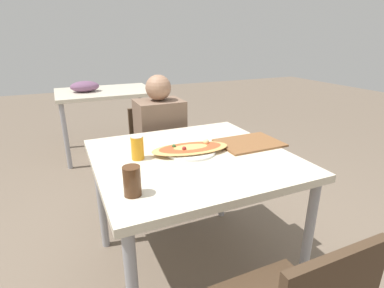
{
  "coord_description": "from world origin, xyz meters",
  "views": [
    {
      "loc": [
        -0.62,
        -1.37,
        1.38
      ],
      "look_at": [
        0.0,
        0.01,
        0.83
      ],
      "focal_mm": 28.0,
      "sensor_mm": 36.0,
      "label": 1
    }
  ],
  "objects": [
    {
      "name": "drink_glass",
      "position": [
        -0.4,
        -0.29,
        0.83
      ],
      "size": [
        0.07,
        0.07,
        0.13
      ],
      "color": "#4C2D19",
      "rests_on": "dining_table"
    },
    {
      "name": "background_table",
      "position": [
        -0.15,
        2.27,
        0.71
      ],
      "size": [
        1.1,
        0.8,
        0.89
      ],
      "color": "beige",
      "rests_on": "ground_plane"
    },
    {
      "name": "dining_table",
      "position": [
        0.0,
        0.0,
        0.69
      ],
      "size": [
        1.03,
        1.0,
        0.77
      ],
      "color": "beige",
      "rests_on": "ground_plane"
    },
    {
      "name": "person_seated",
      "position": [
        0.06,
        0.71,
        0.65
      ],
      "size": [
        0.35,
        0.29,
        1.11
      ],
      "rotation": [
        0.0,
        0.0,
        3.14
      ],
      "color": "#2D2D38",
      "rests_on": "ground_plane"
    },
    {
      "name": "serving_tray",
      "position": [
        0.39,
        0.02,
        0.77
      ],
      "size": [
        0.37,
        0.27,
        0.01
      ],
      "color": "brown",
      "rests_on": "dining_table"
    },
    {
      "name": "pizza_main",
      "position": [
        0.01,
        0.04,
        0.79
      ],
      "size": [
        0.45,
        0.28,
        0.06
      ],
      "color": "white",
      "rests_on": "dining_table"
    },
    {
      "name": "ground_plane",
      "position": [
        0.0,
        0.0,
        0.0
      ],
      "size": [
        14.0,
        14.0,
        0.0
      ],
      "primitive_type": "plane",
      "color": "#6B5B4C"
    },
    {
      "name": "chair_far_seated",
      "position": [
        0.06,
        0.83,
        0.47
      ],
      "size": [
        0.4,
        0.4,
        0.83
      ],
      "rotation": [
        0.0,
        0.0,
        3.14
      ],
      "color": "#3F2D1E",
      "rests_on": "ground_plane"
    },
    {
      "name": "soda_can",
      "position": [
        -0.28,
        0.07,
        0.83
      ],
      "size": [
        0.07,
        0.07,
        0.12
      ],
      "color": "orange",
      "rests_on": "dining_table"
    }
  ]
}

